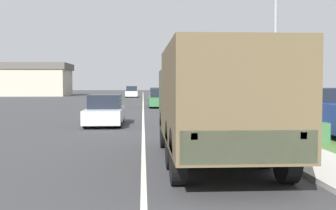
{
  "coord_description": "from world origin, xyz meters",
  "views": [
    {
      "loc": [
        -0.01,
        0.45,
        2.1
      ],
      "look_at": [
        0.74,
        13.03,
        1.45
      ],
      "focal_mm": 45.0,
      "sensor_mm": 36.0,
      "label": 1
    }
  ],
  "objects_px": {
    "military_truck": "(214,99)",
    "lamp_post": "(270,10)",
    "car_second_ahead": "(159,99)",
    "car_third_ahead": "(157,94)",
    "car_fourth_ahead": "(132,92)",
    "car_nearest_ahead": "(105,111)"
  },
  "relations": [
    {
      "from": "military_truck",
      "to": "car_fourth_ahead",
      "type": "distance_m",
      "value": 52.64
    },
    {
      "from": "car_second_ahead",
      "to": "lamp_post",
      "type": "xyz_separation_m",
      "value": [
        3.13,
        -21.83,
        3.99
      ]
    },
    {
      "from": "car_third_ahead",
      "to": "lamp_post",
      "type": "distance_m",
      "value": 38.1
    },
    {
      "from": "car_nearest_ahead",
      "to": "lamp_post",
      "type": "height_order",
      "value": "lamp_post"
    },
    {
      "from": "car_nearest_ahead",
      "to": "car_fourth_ahead",
      "type": "xyz_separation_m",
      "value": [
        0.22,
        42.1,
        0.06
      ]
    },
    {
      "from": "car_second_ahead",
      "to": "car_nearest_ahead",
      "type": "bearing_deg",
      "value": -102.21
    },
    {
      "from": "car_third_ahead",
      "to": "car_nearest_ahead",
      "type": "bearing_deg",
      "value": -96.59
    },
    {
      "from": "car_nearest_ahead",
      "to": "car_second_ahead",
      "type": "bearing_deg",
      "value": 77.79
    },
    {
      "from": "military_truck",
      "to": "car_second_ahead",
      "type": "distance_m",
      "value": 25.94
    },
    {
      "from": "car_nearest_ahead",
      "to": "car_fourth_ahead",
      "type": "height_order",
      "value": "car_fourth_ahead"
    },
    {
      "from": "military_truck",
      "to": "car_nearest_ahead",
      "type": "bearing_deg",
      "value": 109.92
    },
    {
      "from": "car_nearest_ahead",
      "to": "car_fourth_ahead",
      "type": "bearing_deg",
      "value": 89.71
    },
    {
      "from": "car_second_ahead",
      "to": "car_fourth_ahead",
      "type": "relative_size",
      "value": 1.13
    },
    {
      "from": "military_truck",
      "to": "car_second_ahead",
      "type": "height_order",
      "value": "military_truck"
    },
    {
      "from": "car_third_ahead",
      "to": "car_fourth_ahead",
      "type": "height_order",
      "value": "car_fourth_ahead"
    },
    {
      "from": "car_third_ahead",
      "to": "car_second_ahead",
      "type": "bearing_deg",
      "value": -90.99
    },
    {
      "from": "military_truck",
      "to": "car_nearest_ahead",
      "type": "relative_size",
      "value": 1.68
    },
    {
      "from": "military_truck",
      "to": "lamp_post",
      "type": "distance_m",
      "value": 5.77
    },
    {
      "from": "car_fourth_ahead",
      "to": "car_nearest_ahead",
      "type": "bearing_deg",
      "value": -90.29
    },
    {
      "from": "car_third_ahead",
      "to": "car_fourth_ahead",
      "type": "distance_m",
      "value": 11.17
    },
    {
      "from": "car_second_ahead",
      "to": "car_third_ahead",
      "type": "bearing_deg",
      "value": 89.01
    },
    {
      "from": "car_second_ahead",
      "to": "car_fourth_ahead",
      "type": "height_order",
      "value": "car_fourth_ahead"
    }
  ]
}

